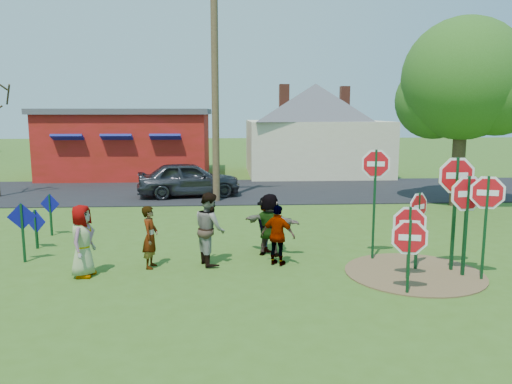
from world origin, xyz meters
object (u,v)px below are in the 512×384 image
stop_sign_b (375,176)px  stop_sign_c (487,204)px  utility_pole (215,80)px  leafy_tree (466,86)px  person_a (82,241)px  stop_sign_a (409,228)px  stop_sign_d (456,185)px  suv (189,179)px  person_b (150,237)px

stop_sign_b → stop_sign_c: bearing=-34.4°
stop_sign_b → utility_pole: bearing=121.9°
leafy_tree → utility_pole: bearing=171.3°
person_a → utility_pole: (2.87, 9.50, 4.19)m
stop_sign_a → stop_sign_d: bearing=37.2°
stop_sign_b → suv: size_ratio=0.66×
stop_sign_c → person_a: bearing=-166.6°
stop_sign_a → stop_sign_b: 1.90m
stop_sign_d → leafy_tree: 9.47m
utility_pole → suv: bearing=135.2°
person_b → stop_sign_b: bearing=-79.2°
stop_sign_c → person_a: (-8.99, 0.82, -0.91)m
stop_sign_a → leafy_tree: leafy_tree is taller
suv → utility_pole: size_ratio=0.47×
stop_sign_b → person_b: stop_sign_b is taller
suv → stop_sign_a: bearing=-162.6°
stop_sign_c → leafy_tree: leafy_tree is taller
stop_sign_c → person_b: 7.73m
person_b → leafy_tree: bearing=-49.0°
suv → stop_sign_d: bearing=-156.3°
person_a → suv: (1.64, 10.73, -0.03)m
stop_sign_a → person_a: 7.37m
stop_sign_c → person_b: size_ratio=1.64×
person_a → utility_pole: utility_pole is taller
utility_pole → stop_sign_c: bearing=-59.3°
suv → leafy_tree: leafy_tree is taller
leafy_tree → stop_sign_b: bearing=-128.4°
stop_sign_d → utility_pole: size_ratio=0.30×
stop_sign_b → person_a: stop_sign_b is taller
stop_sign_a → stop_sign_d: size_ratio=0.63×
stop_sign_a → stop_sign_c: stop_sign_c is taller
stop_sign_a → suv: bearing=129.1°
person_a → person_b: 1.55m
person_a → suv: size_ratio=0.37×
stop_sign_b → person_a: size_ratio=1.77×
suv → leafy_tree: bearing=-112.9°
person_a → utility_pole: size_ratio=0.17×
stop_sign_a → stop_sign_b: (-0.32, 1.60, 0.96)m
stop_sign_c → person_b: stop_sign_c is taller
stop_sign_c → utility_pole: (-6.12, 10.32, 3.28)m
stop_sign_b → leafy_tree: size_ratio=0.40×
stop_sign_a → person_a: stop_sign_a is taller
suv → utility_pole: bearing=-143.9°
stop_sign_a → leafy_tree: 10.81m
leafy_tree → person_a: bearing=-147.6°
stop_sign_b → stop_sign_c: stop_sign_b is taller
person_a → person_b: (1.44, 0.56, -0.08)m
stop_sign_b → stop_sign_d: stop_sign_b is taller
suv → person_b: bearing=169.9°
stop_sign_a → person_b: size_ratio=1.19×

